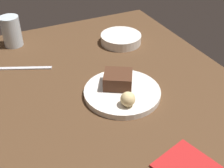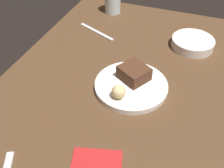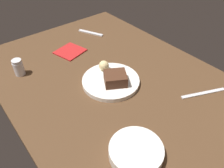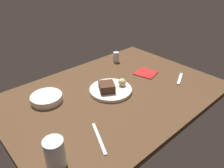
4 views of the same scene
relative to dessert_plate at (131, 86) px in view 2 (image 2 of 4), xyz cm
name	(u,v)px [view 2 (image 2 of 4)]	position (x,y,z in cm)	size (l,w,h in cm)	color
dining_table	(125,91)	(0.74, -1.86, -2.42)	(120.00, 84.00, 3.00)	#4C331E
dessert_plate	(131,86)	(0.00, 0.00, 0.00)	(23.82, 23.82, 1.85)	white
chocolate_cake_slice	(134,73)	(-2.87, -0.06, 3.16)	(8.08, 8.73, 4.47)	#472819
bread_roll	(120,92)	(7.10, -1.47, 3.11)	(4.36, 4.36, 4.36)	#DBC184
water_glass	(113,0)	(-48.10, -24.27, 5.04)	(7.40, 7.40, 11.92)	silver
side_bowl	(193,43)	(-31.28, 15.39, 0.86)	(16.34, 16.34, 3.56)	white
butter_knife	(96,32)	(-28.26, -24.28, -0.67)	(19.00, 1.40, 0.50)	silver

